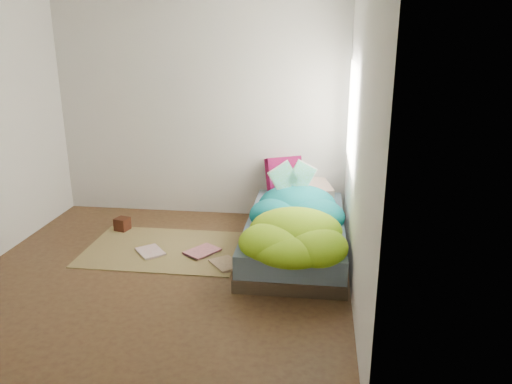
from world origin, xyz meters
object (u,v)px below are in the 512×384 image
floor_book_a (140,254)px  floor_book_b (194,248)px  bed (295,235)px  pillow_magenta (284,175)px  wooden_box (122,224)px  open_book (293,167)px

floor_book_a → floor_book_b: 0.55m
floor_book_a → bed: bearing=-26.4°
pillow_magenta → floor_book_a: pillow_magenta is taller
bed → wooden_box: bearing=172.0°
bed → wooden_box: size_ratio=14.05×
bed → pillow_magenta: size_ratio=4.68×
bed → floor_book_b: bed is taller
pillow_magenta → bed: bearing=-104.3°
bed → floor_book_a: 1.61m
wooden_box → floor_book_b: bearing=-24.7°
bed → open_book: size_ratio=4.64×
pillow_magenta → floor_book_b: bearing=-154.4°
wooden_box → floor_book_a: (0.44, -0.64, -0.06)m
bed → open_book: bearing=100.1°
floor_book_a → floor_book_b: floor_book_b is taller
pillow_magenta → floor_book_b: pillow_magenta is taller
bed → floor_book_a: size_ratio=6.49×
pillow_magenta → floor_book_a: size_ratio=1.39×
floor_book_a → floor_book_b: (0.52, 0.20, 0.00)m
open_book → bed: bearing=-102.9°
bed → floor_book_b: bearing=-171.3°
bed → pillow_magenta: 1.01m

